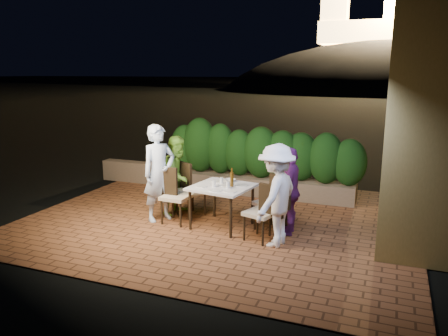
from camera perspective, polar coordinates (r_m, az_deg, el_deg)
The scene contains 32 objects.
ground at distance 7.90m, azimuth -1.70°, elevation -7.73°, with size 400.00×400.00×0.00m, color black.
terrace_floor at distance 8.35m, azimuth -0.35°, elevation -6.98°, with size 7.00×6.00×0.15m, color brown.
building_wall at distance 8.84m, azimuth 26.21°, elevation 9.89°, with size 1.60×5.00×5.00m, color olive.
window_pane at distance 8.35m, azimuth 20.78°, elevation 6.82°, with size 0.08×1.00×1.40m, color black.
window_frame at distance 8.35m, azimuth 20.71°, elevation 6.82°, with size 0.06×1.15×1.55m, color black.
planter at distance 9.83m, azimuth 4.61°, elevation -2.32°, with size 4.20×0.55×0.40m, color #75624A.
hedge at distance 9.67m, azimuth 4.69°, elevation 1.98°, with size 4.00×0.70×1.10m, color #12370F, non-canonical shape.
parapet at distance 11.03m, azimuth -10.47°, elevation -0.59°, with size 2.20×0.30×0.50m, color #75624A.
hill at distance 67.16m, azimuth 20.54°, elevation 5.99°, with size 52.00×40.00×22.00m, color black.
fortress at distance 67.27m, azimuth 21.53°, elevation 18.34°, with size 26.00×8.00×8.00m, color #FFCC7A, non-canonical shape.
dining_table at distance 7.75m, azimuth -0.27°, elevation -5.03°, with size 0.98×0.98×0.75m, color white, non-canonical shape.
plate_nw at distance 7.60m, azimuth -2.97°, elevation -2.41°, with size 0.20×0.20×0.01m, color white.
plate_sw at distance 7.95m, azimuth -0.96°, elevation -1.72°, with size 0.22×0.22×0.01m, color white.
plate_ne at distance 7.29m, azimuth 0.83°, elevation -3.04°, with size 0.23×0.23×0.01m, color white.
plate_se at distance 7.67m, azimuth 2.22°, elevation -2.26°, with size 0.24×0.24×0.01m, color white.
plate_centre at distance 7.66m, azimuth -0.04°, elevation -2.28°, with size 0.21×0.21×0.01m, color white.
plate_front at distance 7.34m, azimuth -1.15°, elevation -2.93°, with size 0.22×0.22×0.01m, color white.
glass_nw at distance 7.56m, azimuth -1.31°, elevation -2.04°, with size 0.07×0.07×0.12m, color silver.
glass_sw at distance 7.80m, azimuth -0.33°, elevation -1.64°, with size 0.06×0.06×0.11m, color silver.
glass_ne at distance 7.48m, azimuth 0.51°, elevation -2.23°, with size 0.07×0.07×0.12m, color silver.
glass_se at distance 7.73m, azimuth 1.06°, elevation -1.80°, with size 0.06×0.06×0.10m, color silver.
beer_bottle at distance 7.56m, azimuth 1.03°, elevation -1.23°, with size 0.06×0.06×0.33m, color #4A300C, non-canonical shape.
bowl at distance 7.94m, azimuth 0.78°, elevation -1.62°, with size 0.19×0.19×0.05m, color white.
chair_left_front at distance 7.96m, azimuth -6.26°, elevation -3.60°, with size 0.47×0.47×1.02m, color black, non-canonical shape.
chair_left_back at distance 8.35m, azimuth -4.38°, elevation -2.85°, with size 0.47×0.47×1.01m, color black, non-canonical shape.
chair_right_front at distance 7.14m, azimuth 4.76°, elevation -5.71°, with size 0.45×0.45×0.97m, color black, non-canonical shape.
chair_right_back at distance 7.58m, azimuth 6.15°, elevation -4.45°, with size 0.47×0.47×1.02m, color black, non-canonical shape.
diner_blue at distance 8.06m, azimuth -8.46°, elevation -0.66°, with size 0.65×0.43×1.79m, color #C6DFFF.
diner_green at distance 8.45m, azimuth -5.97°, elevation -0.92°, with size 0.74×0.57×1.52m, color #8ED743.
diner_white at distance 6.87m, azimuth 6.82°, elevation -3.60°, with size 1.05×0.61×1.63m, color white.
diner_purple at distance 7.43m, azimuth 8.58°, elevation -2.98°, with size 0.87×0.36×1.49m, color #642369.
parapet_lamp at distance 10.79m, azimuth -8.96°, elevation 0.91°, with size 0.10×0.10×0.14m, color orange.
Camera 1 is at (2.91, -6.81, 2.71)m, focal length 35.00 mm.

